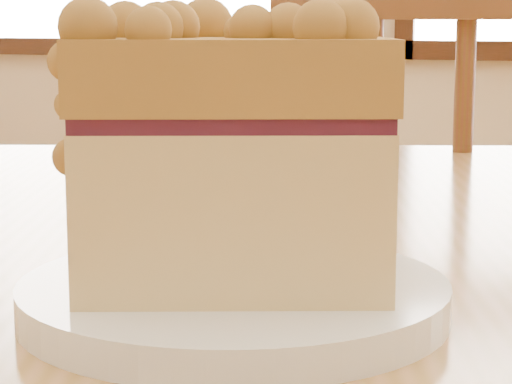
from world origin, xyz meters
The scene contains 4 objects.
cafe_table_main centered at (0.00, 0.29, 0.66)m, with size 1.44×1.19×0.75m.
cafe_chair_main centered at (0.13, 0.88, 0.48)m, with size 0.51×0.51×0.95m.
plate centered at (0.15, 0.12, 0.76)m, with size 0.19×0.19×0.02m.
cake_slice centered at (0.15, 0.12, 0.83)m, with size 0.16×0.14×0.13m.
Camera 1 is at (0.31, -0.28, 0.88)m, focal length 70.00 mm.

